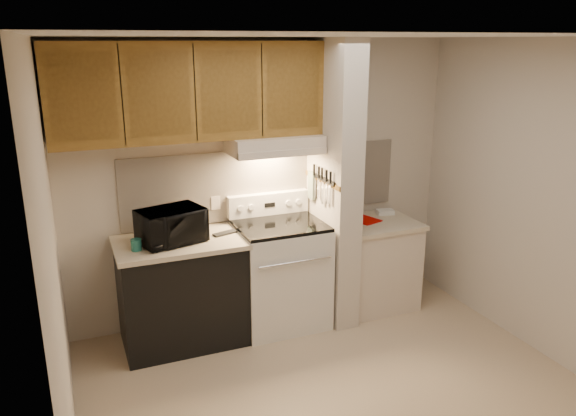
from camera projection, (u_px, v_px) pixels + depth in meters
floor at (338, 392)px, 4.12m from camera, size 3.60×3.60×0.00m
ceiling at (348, 36)px, 3.40m from camera, size 3.60×3.60×0.00m
wall_back at (266, 181)px, 5.09m from camera, size 3.60×2.50×0.02m
wall_left at (54, 271)px, 3.10m from camera, size 0.02×3.00×2.50m
wall_right at (546, 202)px, 4.41m from camera, size 0.02×3.00×2.50m
backsplash at (266, 183)px, 5.08m from camera, size 2.60×0.02×0.63m
range_body at (280, 275)px, 5.01m from camera, size 0.76×0.65×0.92m
oven_window at (294, 285)px, 4.71m from camera, size 0.50×0.01×0.30m
oven_handle at (296, 262)px, 4.62m from camera, size 0.65×0.02×0.02m
cooktop at (280, 225)px, 4.87m from camera, size 0.74×0.64×0.03m
range_backguard at (268, 204)px, 5.09m from camera, size 0.76×0.08×0.20m
range_display at (270, 205)px, 5.05m from camera, size 0.10×0.01×0.04m
range_knob_left_outer at (240, 208)px, 4.95m from camera, size 0.05×0.02×0.05m
range_knob_left_inner at (251, 207)px, 4.99m from camera, size 0.05×0.02×0.05m
range_knob_right_inner at (288, 203)px, 5.12m from camera, size 0.05×0.02×0.05m
range_knob_right_outer at (298, 202)px, 5.15m from camera, size 0.05×0.02×0.05m
dishwasher_front at (182, 294)px, 4.70m from camera, size 1.00×0.63×0.87m
left_countertop at (179, 243)px, 4.57m from camera, size 1.04×0.67×0.04m
spoon_rest at (226, 233)px, 4.72m from camera, size 0.24×0.13×0.02m
teal_jar at (136, 245)px, 4.34m from camera, size 0.08×0.08×0.09m
outlet at (216, 203)px, 4.93m from camera, size 0.08×0.01×0.12m
microwave at (171, 226)px, 4.49m from camera, size 0.58×0.46×0.28m
partition_pillar at (333, 184)px, 4.96m from camera, size 0.22×0.70×2.50m
pillar_trim at (322, 180)px, 4.91m from camera, size 0.01×0.70×0.04m
knife_strip at (324, 179)px, 4.85m from camera, size 0.02×0.42×0.04m
knife_blade_a at (330, 195)px, 4.75m from camera, size 0.01×0.03×0.16m
knife_handle_a at (331, 178)px, 4.70m from camera, size 0.02×0.02×0.10m
knife_blade_b at (326, 194)px, 4.80m from camera, size 0.01×0.04×0.18m
knife_handle_b at (327, 176)px, 4.76m from camera, size 0.02×0.02×0.10m
knife_blade_c at (323, 193)px, 4.87m from camera, size 0.01×0.04×0.20m
knife_handle_c at (322, 173)px, 4.84m from camera, size 0.02×0.02×0.10m
knife_blade_d at (318, 188)px, 4.95m from camera, size 0.01×0.04×0.16m
knife_handle_d at (319, 172)px, 4.90m from camera, size 0.02×0.02×0.10m
knife_blade_e at (314, 187)px, 5.02m from camera, size 0.01×0.04×0.18m
knife_handle_e at (314, 170)px, 4.99m from camera, size 0.02×0.02×0.10m
oven_mitt at (312, 185)px, 5.07m from camera, size 0.03×0.10×0.25m
right_cab_base at (374, 265)px, 5.37m from camera, size 0.70×0.60×0.81m
right_countertop at (376, 223)px, 5.25m from camera, size 0.74×0.64×0.04m
red_folder at (364, 219)px, 5.28m from camera, size 0.29×0.34×0.01m
white_box at (385, 212)px, 5.46m from camera, size 0.18×0.14×0.04m
range_hood at (274, 144)px, 4.78m from camera, size 0.78×0.44×0.15m
hood_lip at (283, 154)px, 4.61m from camera, size 0.78×0.04×0.06m
upper_cabinets at (190, 91)px, 4.44m from camera, size 2.18×0.33×0.77m
cab_door_a at (82, 97)px, 4.00m from camera, size 0.46×0.01×0.63m
cab_gap_a at (122, 96)px, 4.10m from camera, size 0.01×0.01×0.73m
cab_door_b at (159, 94)px, 4.20m from camera, size 0.46×0.01×0.63m
cab_gap_b at (195, 93)px, 4.30m from camera, size 0.01×0.01×0.73m
cab_door_c at (229, 92)px, 4.40m from camera, size 0.46×0.01×0.63m
cab_gap_c at (262, 91)px, 4.50m from camera, size 0.01×0.01×0.73m
cab_door_d at (293, 90)px, 4.60m from camera, size 0.46×0.01×0.63m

